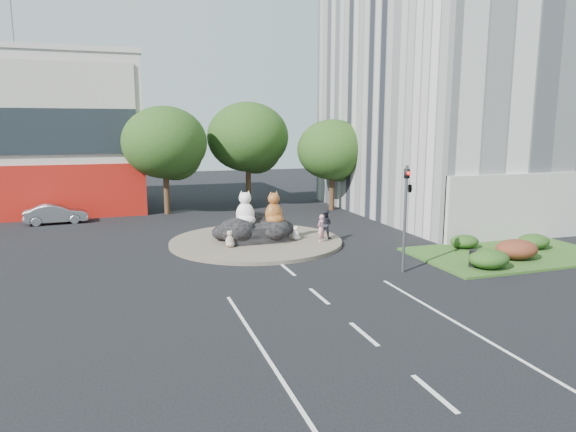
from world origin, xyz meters
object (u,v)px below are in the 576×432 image
(cat_white, at_px, (245,208))
(pedestrian_dark, at_px, (325,224))
(kitten_white, at_px, (296,233))
(kitten_calico, at_px, (230,238))
(cat_tabby, at_px, (274,208))
(pedestrian_pink, at_px, (321,228))
(litter_bin, at_px, (474,258))
(parked_car, at_px, (56,214))

(cat_white, distance_m, pedestrian_dark, 4.83)
(kitten_white, bearing_deg, kitten_calico, 148.90)
(cat_tabby, height_order, pedestrian_pink, cat_tabby)
(kitten_white, bearing_deg, cat_tabby, 131.21)
(kitten_calico, distance_m, pedestrian_pink, 5.25)
(kitten_white, bearing_deg, litter_bin, -90.72)
(pedestrian_dark, distance_m, parked_car, 19.31)
(pedestrian_pink, bearing_deg, litter_bin, 88.03)
(litter_bin, bearing_deg, parked_car, 137.06)
(cat_white, xyz_separation_m, litter_bin, (9.19, -8.45, -1.60))
(pedestrian_dark, relative_size, litter_bin, 2.12)
(cat_white, height_order, cat_tabby, cat_white)
(kitten_white, bearing_deg, pedestrian_dark, -44.00)
(cat_white, bearing_deg, kitten_white, 5.78)
(parked_car, bearing_deg, pedestrian_dark, -129.93)
(cat_tabby, height_order, kitten_calico, cat_tabby)
(pedestrian_dark, bearing_deg, pedestrian_pink, 94.80)
(cat_white, distance_m, cat_tabby, 1.64)
(cat_tabby, relative_size, pedestrian_pink, 1.26)
(kitten_calico, distance_m, litter_bin, 12.65)
(cat_tabby, relative_size, parked_car, 0.48)
(cat_white, distance_m, pedestrian_pink, 4.48)
(kitten_white, distance_m, pedestrian_dark, 1.84)
(cat_tabby, xyz_separation_m, kitten_white, (1.27, -0.21, -1.47))
(cat_white, distance_m, litter_bin, 12.58)
(cat_white, bearing_deg, pedestrian_dark, 8.33)
(kitten_calico, bearing_deg, litter_bin, -13.88)
(cat_white, relative_size, parked_car, 0.49)
(cat_white, relative_size, pedestrian_pink, 1.29)
(cat_tabby, bearing_deg, kitten_calico, 178.89)
(kitten_white, xyz_separation_m, parked_car, (-13.98, 11.01, 0.06))
(kitten_calico, relative_size, litter_bin, 1.20)
(cat_tabby, distance_m, kitten_white, 1.96)
(parked_car, bearing_deg, kitten_white, -132.87)
(kitten_calico, bearing_deg, kitten_white, 29.62)
(pedestrian_dark, bearing_deg, parked_car, 6.31)
(cat_tabby, bearing_deg, parked_car, 122.33)
(kitten_white, distance_m, parked_car, 17.80)
(cat_white, xyz_separation_m, kitten_white, (2.87, -0.57, -1.50))
(kitten_calico, distance_m, kitten_white, 4.07)
(cat_tabby, distance_m, pedestrian_dark, 3.25)
(pedestrian_pink, xyz_separation_m, pedestrian_dark, (0.58, 0.78, 0.06))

